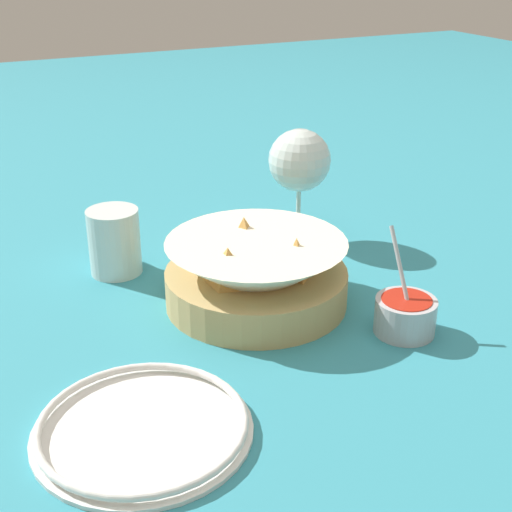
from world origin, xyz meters
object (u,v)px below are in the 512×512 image
(wine_glass, at_px, (300,163))
(side_plate, at_px, (143,426))
(food_basket, at_px, (256,276))
(sauce_cup, at_px, (405,314))
(beer_mug, at_px, (114,243))

(wine_glass, distance_m, side_plate, 0.52)
(food_basket, bearing_deg, sauce_cup, -138.40)
(food_basket, distance_m, beer_mug, 0.22)
(sauce_cup, relative_size, wine_glass, 0.72)
(sauce_cup, distance_m, wine_glass, 0.32)
(wine_glass, relative_size, beer_mug, 1.57)
(wine_glass, bearing_deg, food_basket, 137.35)
(food_basket, height_order, sauce_cup, sauce_cup)
(food_basket, relative_size, side_plate, 1.09)
(wine_glass, height_order, side_plate, wine_glass)
(side_plate, bearing_deg, wine_glass, -45.70)
(wine_glass, xyz_separation_m, beer_mug, (0.00, 0.29, -0.08))
(side_plate, bearing_deg, food_basket, -48.14)
(food_basket, xyz_separation_m, beer_mug, (0.17, 0.14, 0.00))
(sauce_cup, bearing_deg, beer_mug, 40.17)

